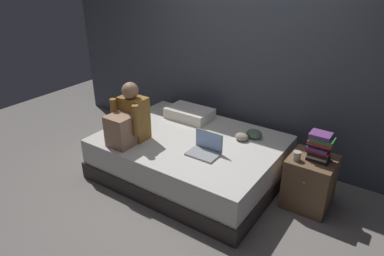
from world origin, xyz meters
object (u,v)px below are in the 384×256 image
at_px(mug, 297,156).
at_px(clothes_pile, 250,135).
at_px(book_stack, 320,147).
at_px(nightstand, 309,182).
at_px(laptop, 205,148).
at_px(pillow, 190,113).
at_px(person_sitting, 129,120).
at_px(bed, 190,157).

xyz_separation_m(mug, clothes_pile, (-0.62, 0.25, -0.06)).
bearing_deg(book_stack, nightstand, 175.14).
distance_m(nightstand, clothes_pile, 0.80).
height_order(laptop, pillow, laptop).
bearing_deg(person_sitting, mug, 17.42).
xyz_separation_m(bed, laptop, (0.32, -0.19, 0.30)).
bearing_deg(mug, person_sitting, -162.58).
distance_m(book_stack, mug, 0.23).
height_order(laptop, mug, laptop).
relative_size(person_sitting, clothes_pile, 2.45).
bearing_deg(bed, nightstand, 10.10).
relative_size(nightstand, mug, 6.01).
relative_size(pillow, clothes_pile, 2.10).
xyz_separation_m(person_sitting, book_stack, (1.86, 0.65, -0.04)).
relative_size(book_stack, clothes_pile, 1.05).
bearing_deg(nightstand, laptop, -156.83).
bearing_deg(clothes_pile, book_stack, -9.94).
xyz_separation_m(bed, nightstand, (1.30, 0.23, 0.03)).
relative_size(person_sitting, pillow, 1.17).
bearing_deg(laptop, nightstand, 23.17).
bearing_deg(book_stack, clothes_pile, 170.06).
bearing_deg(nightstand, mug, -137.31).
xyz_separation_m(pillow, mug, (1.49, -0.34, 0.04)).
height_order(person_sitting, clothes_pile, person_sitting).
relative_size(nightstand, book_stack, 1.92).
height_order(pillow, mug, mug).
height_order(pillow, clothes_pile, pillow).
bearing_deg(book_stack, bed, -170.32).
distance_m(bed, person_sitting, 0.83).
relative_size(bed, nightstand, 3.70).
bearing_deg(bed, book_stack, 9.68).
distance_m(person_sitting, clothes_pile, 1.34).
bearing_deg(mug, clothes_pile, 157.66).
bearing_deg(bed, clothes_pile, 33.66).
distance_m(nightstand, book_stack, 0.42).
distance_m(bed, laptop, 0.48).
bearing_deg(pillow, laptop, -44.87).
bearing_deg(clothes_pile, mug, -22.34).
relative_size(book_stack, mug, 3.12).
height_order(nightstand, person_sitting, person_sitting).
height_order(bed, pillow, pillow).
bearing_deg(mug, book_stack, 34.72).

